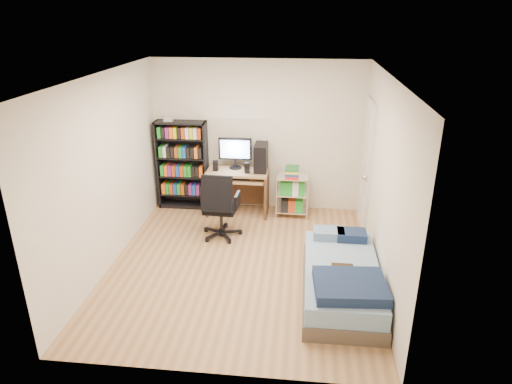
# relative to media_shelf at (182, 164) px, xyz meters

# --- Properties ---
(room) EXTENTS (3.58, 4.08, 2.58)m
(room) POSITION_rel_media_shelf_xyz_m (1.26, -1.84, 0.48)
(room) COLOR tan
(room) RESTS_ON ground
(media_shelf) EXTENTS (0.85, 0.28, 1.57)m
(media_shelf) POSITION_rel_media_shelf_xyz_m (0.00, 0.00, 0.00)
(media_shelf) COLOR black
(media_shelf) RESTS_ON room
(computer_desk) EXTENTS (1.01, 0.58, 1.27)m
(computer_desk) POSITION_rel_media_shelf_xyz_m (1.06, -0.11, -0.09)
(computer_desk) COLOR tan
(computer_desk) RESTS_ON room
(office_chair) EXTENTS (0.65, 0.65, 1.04)m
(office_chair) POSITION_rel_media_shelf_xyz_m (0.83, -1.07, -0.44)
(office_chair) COLOR black
(office_chair) RESTS_ON room
(wire_cart) EXTENTS (0.54, 0.39, 0.85)m
(wire_cart) POSITION_rel_media_shelf_xyz_m (1.87, -0.18, -0.22)
(wire_cart) COLOR white
(wire_cart) RESTS_ON room
(bed) EXTENTS (0.90, 1.80, 0.51)m
(bed) POSITION_rel_media_shelf_xyz_m (2.54, -2.42, -0.55)
(bed) COLOR brown
(bed) RESTS_ON room
(door) EXTENTS (0.12, 0.80, 2.00)m
(door) POSITION_rel_media_shelf_xyz_m (2.98, -0.49, 0.23)
(door) COLOR silver
(door) RESTS_ON room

